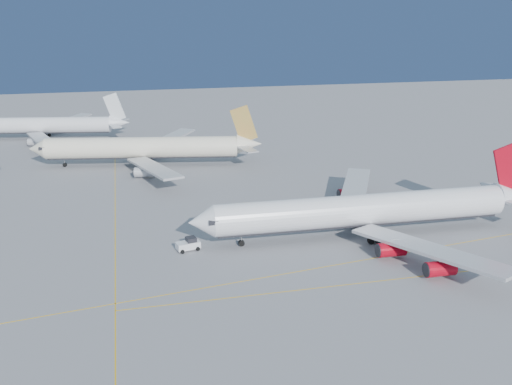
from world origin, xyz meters
name	(u,v)px	position (x,y,z in m)	size (l,w,h in m)	color
ground	(324,252)	(0.00, 0.00, 0.00)	(500.00, 500.00, 0.00)	slate
taxiway_lines	(244,247)	(-14.71, 6.34, 0.01)	(118.86, 140.00, 0.02)	#E2A70C
airliner_virgin	(369,210)	(12.14, 6.52, 5.61)	(75.33, 67.81, 18.62)	white
airliner_etihad	(147,148)	(-30.06, 74.67, 5.60)	(70.21, 64.12, 18.38)	beige
airliner_third	(44,125)	(-65.07, 121.79, 5.11)	(62.75, 57.19, 16.89)	white
pushback_tug	(189,244)	(-25.74, 7.41, 1.20)	(5.00, 3.67, 2.59)	white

